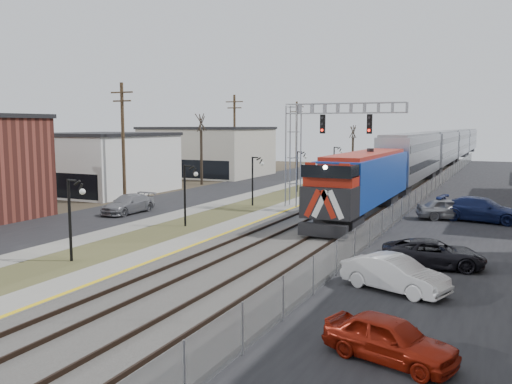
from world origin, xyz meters
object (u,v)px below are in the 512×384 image
Objects in this scene: signal_gantry at (314,138)px; car_lot_b at (395,275)px; train at (443,149)px; car_lot_a at (390,340)px.

car_lot_b is (9.69, -18.10, -4.89)m from signal_gantry.
signal_gantry is at bearing -95.41° from train.
train reaches higher than car_lot_a.
signal_gantry reaches higher than car_lot_b.
car_lot_b is at bearing -85.12° from train.
train is at bearing 21.14° from car_lot_a.
train is 12.07× the size of signal_gantry.
train is at bearing 84.59° from signal_gantry.
train is 45.48m from signal_gantry.
signal_gantry is 2.14× the size of car_lot_b.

